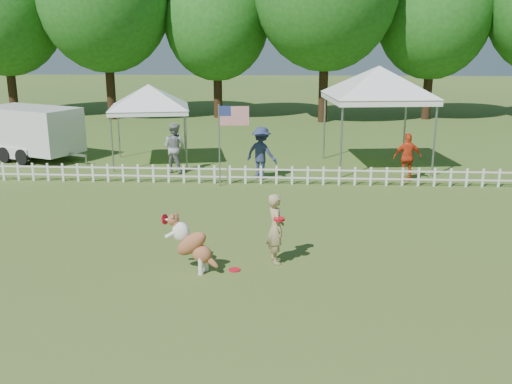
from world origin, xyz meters
The scene contains 17 objects.
ground centered at (0.00, 0.00, 0.00)m, with size 120.00×120.00×0.00m, color #30591C.
picket_fence centered at (0.00, 7.00, 0.30)m, with size 22.00×0.08×0.60m, color white, non-canonical shape.
handler centered at (0.87, 0.44, 0.75)m, with size 0.54×0.36×1.49m, color tan.
dog centered at (-0.79, -0.11, 0.58)m, with size 1.12×0.37×1.16m, color brown, non-canonical shape.
frisbee_on_turf centered at (0.05, -0.05, 0.01)m, with size 0.24×0.24×0.02m, color red.
canopy_tent_left centered at (-3.98, 9.88, 1.43)m, with size 2.77×2.77×2.86m, color white, non-canonical shape.
canopy_tent_right centered at (4.24, 9.71, 1.77)m, with size 3.42×3.42×3.54m, color white, non-canonical shape.
cargo_trailer centered at (-8.72, 10.38, 1.02)m, with size 4.65×2.05×2.05m, color silver, non-canonical shape.
flag_pole centered at (-1.04, 6.69, 1.29)m, with size 0.99×0.10×2.59m, color gray, non-canonical shape.
spectator_a centered at (-2.82, 8.49, 0.87)m, with size 0.84×0.66×1.73m, color gray.
spectator_b centered at (0.23, 7.74, 0.87)m, with size 1.12×0.65×1.74m, color navy.
spectator_c centered at (5.01, 7.67, 0.79)m, with size 0.93×0.39×1.59m, color red.
tree_far_left centered at (-15.00, 22.00, 5.50)m, with size 6.60×6.60×11.00m, color #1F5518, non-canonical shape.
tree_left centered at (-9.00, 21.50, 6.00)m, with size 7.40×7.40×12.00m, color #1F5518, non-canonical shape.
tree_center_left centered at (-3.00, 22.50, 4.90)m, with size 6.00×6.00×9.80m, color #1F5518, non-canonical shape.
tree_center_right centered at (3.00, 21.00, 6.30)m, with size 7.60×7.60×12.60m, color #1F5518, non-canonical shape.
tree_right centered at (9.00, 22.50, 5.20)m, with size 6.20×6.20×10.40m, color #1F5518, non-canonical shape.
Camera 1 is at (1.10, -10.77, 4.60)m, focal length 40.00 mm.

